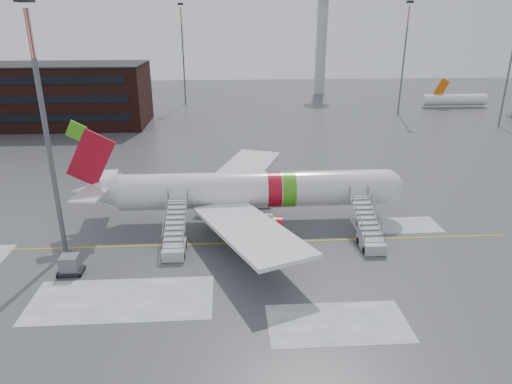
{
  "coord_description": "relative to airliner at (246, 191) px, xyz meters",
  "views": [
    {
      "loc": [
        2.41,
        -40.7,
        20.23
      ],
      "look_at": [
        5.21,
        2.34,
        4.0
      ],
      "focal_mm": 32.0,
      "sensor_mm": 36.0,
      "label": 1
    }
  ],
  "objects": [
    {
      "name": "control_tower",
      "position": [
        25.74,
        90.66,
        15.33
      ],
      "size": [
        6.4,
        6.4,
        30.0
      ],
      "color": "#B2B5BA",
      "rests_on": "ground"
    },
    {
      "name": "pushback_tug",
      "position": [
        0.95,
        -4.81,
        -2.61
      ],
      "size": [
        3.63,
        3.28,
        1.83
      ],
      "color": "black",
      "rests_on": "ground"
    },
    {
      "name": "airstair_aft",
      "position": [
        -6.91,
        -6.54,
        -2.35
      ],
      "size": [
        2.05,
        7.7,
        3.48
      ],
      "color": "#B3B6BB",
      "rests_on": "ground"
    },
    {
      "name": "light_mast_near",
      "position": [
        -17.03,
        -6.34,
        8.1
      ],
      "size": [
        1.2,
        1.2,
        22.05
      ],
      "color": "#595B60",
      "rests_on": "ground"
    },
    {
      "name": "uld_container",
      "position": [
        -15.4,
        -10.1,
        -2.63
      ],
      "size": [
        2.09,
        1.59,
        1.68
      ],
      "color": "black",
      "rests_on": "ground"
    },
    {
      "name": "airliner",
      "position": [
        0.0,
        0.0,
        0.0
      ],
      "size": [
        35.03,
        32.97,
        11.18
      ],
      "color": "silver",
      "rests_on": "ground"
    },
    {
      "name": "light_mast_far_n",
      "position": [
        -12.26,
        73.66,
        10.42
      ],
      "size": [
        1.2,
        1.2,
        24.25
      ],
      "color": "#595B60",
      "rests_on": "ground"
    },
    {
      "name": "light_mast_far_ne",
      "position": [
        37.74,
        57.66,
        10.42
      ],
      "size": [
        1.2,
        1.2,
        24.25
      ],
      "color": "#595B60",
      "rests_on": "ground"
    },
    {
      "name": "ground",
      "position": [
        -4.26,
        -4.34,
        -3.42
      ],
      "size": [
        260.0,
        260.0,
        0.0
      ],
      "primitive_type": "plane",
      "color": "#494C4F",
      "rests_on": "ground"
    },
    {
      "name": "airstair_fwd",
      "position": [
        11.51,
        -6.54,
        -2.35
      ],
      "size": [
        2.05,
        7.7,
        3.48
      ],
      "color": "#ACAEB3",
      "rests_on": "ground"
    },
    {
      "name": "light_mast_far_e",
      "position": [
        53.74,
        43.66,
        10.42
      ],
      "size": [
        1.2,
        1.2,
        24.25
      ],
      "color": "#595B60",
      "rests_on": "ground"
    },
    {
      "name": "distant_aircraft",
      "position": [
        58.24,
        59.66,
        -3.42
      ],
      "size": [
        35.0,
        18.0,
        8.0
      ],
      "primitive_type": null,
      "color": "#D8590C",
      "rests_on": "ground"
    }
  ]
}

